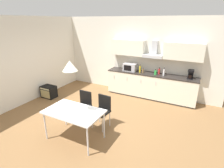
{
  "coord_description": "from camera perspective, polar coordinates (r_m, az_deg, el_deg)",
  "views": [
    {
      "loc": [
        2.45,
        -3.65,
        2.72
      ],
      "look_at": [
        0.28,
        0.51,
        1.0
      ],
      "focal_mm": 28.0,
      "sensor_mm": 36.0,
      "label": 1
    }
  ],
  "objects": [
    {
      "name": "bottle_red",
      "position": [
        6.37,
        15.13,
        4.0
      ],
      "size": [
        0.07,
        0.07,
        0.24
      ],
      "color": "red",
      "rests_on": "kitchen_counter"
    },
    {
      "name": "microwave",
      "position": [
        6.61,
        5.96,
        5.52
      ],
      "size": [
        0.48,
        0.35,
        0.28
      ],
      "color": "#ADADB2",
      "rests_on": "kitchen_counter"
    },
    {
      "name": "dining_table",
      "position": [
        4.19,
        -12.37,
        -9.2
      ],
      "size": [
        1.34,
        0.8,
        0.75
      ],
      "color": "white",
      "rests_on": "ground_plane"
    },
    {
      "name": "chair_far_right",
      "position": [
        4.66,
        -3.12,
        -7.88
      ],
      "size": [
        0.44,
        0.44,
        0.87
      ],
      "color": "black",
      "rests_on": "ground_plane"
    },
    {
      "name": "chair_far_left",
      "position": [
        4.97,
        -9.2,
        -6.26
      ],
      "size": [
        0.41,
        0.41,
        0.87
      ],
      "color": "black",
      "rests_on": "ground_plane"
    },
    {
      "name": "upper_wall_cabinets",
      "position": [
        6.35,
        13.51,
        10.88
      ],
      "size": [
        3.19,
        0.4,
        0.56
      ],
      "color": "silver"
    },
    {
      "name": "wall_back",
      "position": [
        6.88,
        6.26,
        9.21
      ],
      "size": [
        6.6,
        0.1,
        2.86
      ],
      "primitive_type": "cube",
      "color": "silver",
      "rests_on": "ground_plane"
    },
    {
      "name": "coffee_maker",
      "position": [
        6.21,
        24.3,
        2.94
      ],
      "size": [
        0.18,
        0.19,
        0.3
      ],
      "color": "black",
      "rests_on": "kitchen_counter"
    },
    {
      "name": "wall_left",
      "position": [
        6.52,
        -27.27,
        6.49
      ],
      "size": [
        0.1,
        6.25,
        2.86
      ],
      "primitive_type": "cube",
      "color": "silver",
      "rests_on": "ground_plane"
    },
    {
      "name": "guitar_amp",
      "position": [
        6.9,
        -19.92,
        -2.37
      ],
      "size": [
        0.52,
        0.37,
        0.44
      ],
      "color": "black",
      "rests_on": "ground_plane"
    },
    {
      "name": "bottle_brown",
      "position": [
        6.41,
        10.09,
        4.26
      ],
      "size": [
        0.06,
        0.06,
        0.18
      ],
      "color": "brown",
      "rests_on": "kitchen_counter"
    },
    {
      "name": "bottle_green",
      "position": [
        6.3,
        14.03,
        3.73
      ],
      "size": [
        0.08,
        0.08,
        0.19
      ],
      "color": "green",
      "rests_on": "kitchen_counter"
    },
    {
      "name": "kitchen_counter",
      "position": [
        6.55,
        12.32,
        -0.47
      ],
      "size": [
        3.21,
        0.61,
        0.92
      ],
      "color": "#333333",
      "rests_on": "ground_plane"
    },
    {
      "name": "bottle_yellow",
      "position": [
        6.43,
        9.12,
        4.83
      ],
      "size": [
        0.06,
        0.06,
        0.3
      ],
      "color": "yellow",
      "rests_on": "kitchen_counter"
    },
    {
      "name": "ground_plane",
      "position": [
        5.17,
        -5.51,
        -11.82
      ],
      "size": [
        8.25,
        7.81,
        0.02
      ],
      "primitive_type": "cube",
      "color": "brown"
    },
    {
      "name": "pendant_lamp",
      "position": [
        3.78,
        -13.63,
        5.8
      ],
      "size": [
        0.32,
        0.32,
        0.22
      ],
      "primitive_type": "cone",
      "color": "silver"
    },
    {
      "name": "backsplash_tile",
      "position": [
        6.6,
        13.46,
        6.23
      ],
      "size": [
        3.19,
        0.02,
        0.54
      ],
      "primitive_type": "cube",
      "color": "silver",
      "rests_on": "kitchen_counter"
    },
    {
      "name": "bottle_white",
      "position": [
        6.24,
        16.57,
        3.71
      ],
      "size": [
        0.06,
        0.06,
        0.28
      ],
      "color": "white",
      "rests_on": "kitchen_counter"
    }
  ]
}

